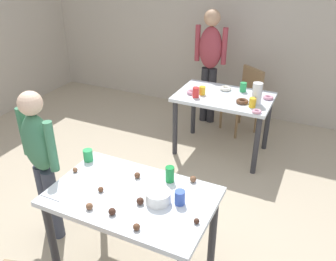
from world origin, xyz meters
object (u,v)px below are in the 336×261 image
Objects in this scene: dining_table_far at (223,104)px; mixing_bowl at (158,197)px; person_girl_near at (41,157)px; pitcher_far at (257,93)px; person_adult_far at (210,57)px; soda_can at (170,174)px; chair_far_table at (245,96)px; dining_table_near at (132,206)px.

dining_table_far is 6.35× the size of mixing_bowl.
person_girl_near is 5.68× the size of pitcher_far.
soda_can is (0.58, -2.53, -0.14)m from person_adult_far.
person_adult_far is 6.58× the size of pitcher_far.
chair_far_table is (0.09, 0.70, -0.14)m from dining_table_far.
dining_table_far is 2.20m from person_girl_near.
person_girl_near is 2.32m from pitcher_far.
person_adult_far is 2.85m from mixing_bowl.
mixing_bowl is at bearing -96.44° from pitcher_far.
soda_can is at bearing -85.66° from dining_table_far.
dining_table_near is 2.05m from dining_table_far.
person_adult_far is at bearing 175.83° from chair_far_table.
dining_table_far is 0.92m from person_adult_far.
dining_table_far is 0.72m from chair_far_table.
pitcher_far is at bearing 81.67° from soda_can.
pitcher_far reaches higher than chair_far_table.
person_adult_far reaches higher than dining_table_far.
chair_far_table is 7.13× the size of soda_can.
dining_table_far is 1.26× the size of chair_far_table.
pitcher_far reaches higher than dining_table_near.
person_girl_near is (-0.86, 0.04, 0.16)m from dining_table_near.
soda_can is at bearing 55.53° from dining_table_near.
chair_far_table is (0.13, 2.75, -0.15)m from dining_table_near.
dining_table_near is 2.84m from person_adult_far.
pitcher_far is (0.43, 1.97, 0.23)m from dining_table_near.
person_girl_near is at bearing -168.38° from soda_can.
dining_table_near is at bearing -2.98° from person_girl_near.
chair_far_table is 0.64× the size of person_girl_near.
mixing_bowl is (0.07, -2.74, 0.30)m from chair_far_table.
dining_table_near and dining_table_far have the same top height.
soda_can is (-0.03, 0.25, 0.02)m from mixing_bowl.
mixing_bowl is (0.21, 0.01, 0.15)m from dining_table_near.
chair_far_table is at bearing 69.75° from person_girl_near.
person_adult_far is 1.17m from pitcher_far.
dining_table_near is at bearing -102.27° from pitcher_far.
mixing_bowl is 0.72× the size of pitcher_far.
dining_table_far is 2.05m from mixing_bowl.
dining_table_near is 6.75× the size of mixing_bowl.
pitcher_far is (1.29, 1.92, 0.06)m from person_girl_near.
person_girl_near reaches higher than soda_can.
person_girl_near is at bearing -123.88° from pitcher_far.
person_girl_near is at bearing -114.33° from dining_table_far.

